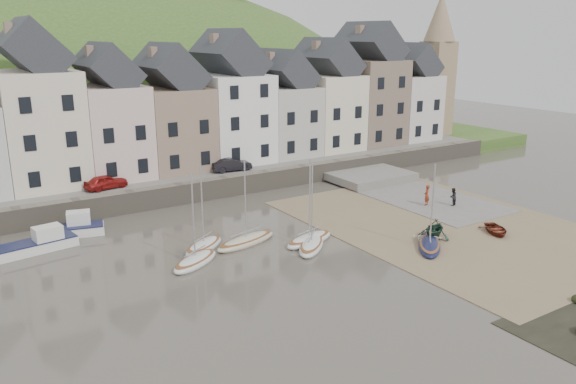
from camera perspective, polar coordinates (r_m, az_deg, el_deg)
ground at (r=39.07m, az=4.79°, el=-6.26°), size 160.00×160.00×0.00m
quay_land at (r=66.03m, az=-12.30°, el=3.28°), size 90.00×30.00×1.50m
quay_street at (r=55.47m, az=-8.12°, el=1.98°), size 70.00×7.00×0.10m
seawall at (r=52.56m, az=-6.49°, el=0.54°), size 70.00×1.20×1.80m
beach at (r=46.21m, az=15.72°, el=-3.24°), size 18.00×26.00×0.06m
slipway at (r=54.21m, az=12.29°, el=-0.18°), size 8.00×18.00×0.12m
hillside at (r=95.98m, az=-20.44°, el=-5.14°), size 134.40×84.00×84.00m
townhouse_terrace at (r=58.28m, az=-8.22°, el=8.42°), size 61.05×8.00×13.93m
church_spire at (r=77.49m, az=14.82°, el=12.63°), size 4.00×4.00×18.00m
sailboat_0 at (r=37.67m, az=-9.30°, el=-6.84°), size 4.39×3.45×6.32m
sailboat_1 at (r=40.11m, az=-8.46°, el=-5.37°), size 4.23×3.58×6.32m
sailboat_2 at (r=40.73m, az=-4.24°, el=-4.91°), size 5.47×2.75×6.32m
sailboat_3 at (r=39.88m, az=2.37°, el=-5.34°), size 4.22×4.18×6.32m
sailboat_4 at (r=40.93m, az=2.15°, el=-4.77°), size 4.66×2.54×6.32m
sailboat_5 at (r=40.98m, az=14.04°, el=-5.23°), size 4.26×4.24×6.32m
motorboat_0 at (r=42.95m, az=-23.73°, el=-4.69°), size 5.47×2.51×1.70m
motorboat_2 at (r=45.28m, az=-20.86°, el=-3.36°), size 5.04×2.80×1.70m
rowboat_white at (r=41.67m, az=13.91°, el=-4.69°), size 3.72×3.77×0.64m
rowboat_green at (r=42.94m, az=14.53°, el=-3.57°), size 3.45×3.28×1.42m
rowboat_red at (r=45.36m, az=20.18°, el=-3.56°), size 3.19×3.49×0.59m
person_red at (r=50.50m, az=13.78°, el=-0.30°), size 0.79×0.69×1.82m
person_dark at (r=51.05m, az=16.24°, el=-0.46°), size 0.91×0.80×1.57m
car_left at (r=51.18m, az=-17.84°, el=0.98°), size 3.85×2.06×1.25m
car_right at (r=55.34m, az=-5.69°, el=2.76°), size 3.98×1.72×1.27m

